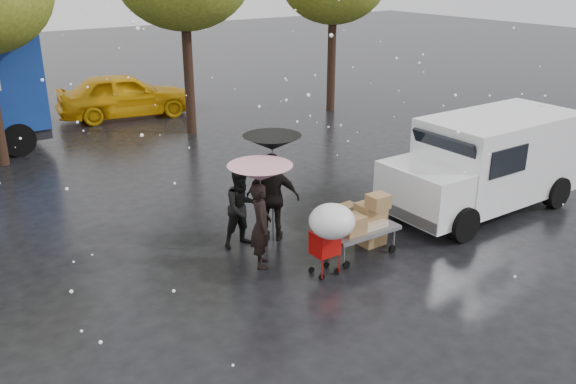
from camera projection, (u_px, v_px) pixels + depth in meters
ground at (305, 266)px, 11.77m from camera, size 90.00×90.00×0.00m
person_pink at (261, 225)px, 11.52m from camera, size 0.65×0.73×1.69m
person_middle at (242, 208)px, 12.34m from camera, size 0.81×0.63×1.67m
person_black at (273, 197)px, 12.59m from camera, size 1.15×1.06×1.89m
umbrella_pink at (260, 173)px, 11.15m from camera, size 1.21×1.21×2.05m
umbrella_black at (272, 143)px, 12.17m from camera, size 1.19×1.19×2.27m
vendor_cart at (364, 220)px, 12.03m from camera, size 1.52×0.80×1.27m
shopping_cart at (331, 225)px, 10.99m from camera, size 0.84×0.84×1.46m
white_van at (487, 162)px, 14.13m from camera, size 4.91×2.18×2.20m
box_ground_near at (371, 234)px, 12.62m from camera, size 0.52×0.41×0.46m
box_ground_far at (347, 212)px, 13.87m from camera, size 0.46×0.36×0.34m
yellow_taxi at (125, 95)px, 22.61m from camera, size 5.12×2.73×1.66m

